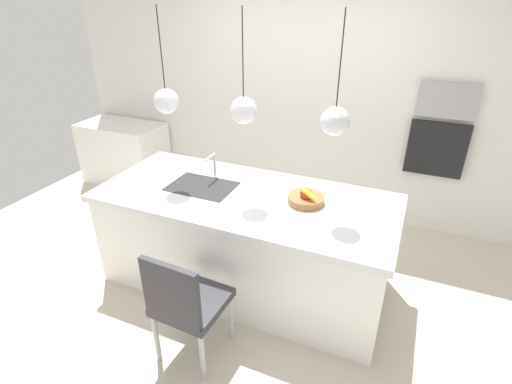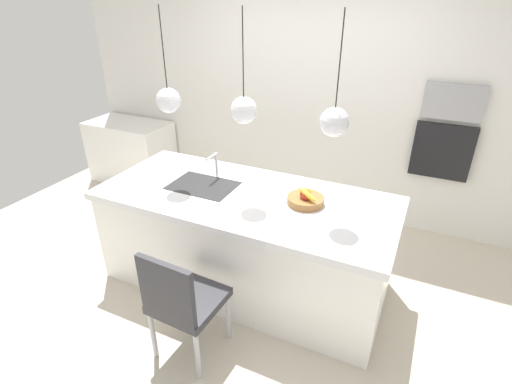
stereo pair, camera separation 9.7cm
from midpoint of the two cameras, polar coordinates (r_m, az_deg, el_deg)
The scene contains 13 objects.
floor at distance 3.70m, azimuth -0.66°, elevation -12.67°, with size 6.60×6.60×0.00m, color beige.
back_wall at distance 4.51m, azimuth 8.68°, elevation 13.17°, with size 6.00×0.10×2.60m, color silver.
kitchen_island at distance 3.43m, azimuth -0.70°, elevation -6.97°, with size 2.47×1.08×0.89m.
sink_basin at distance 3.39m, azimuth -6.95°, elevation 0.86°, with size 0.56×0.40×0.02m, color #2D2D30.
faucet at distance 3.49m, azimuth -5.25°, elevation 4.45°, with size 0.02×0.17×0.22m.
fruit_bowl at distance 3.08m, azimuth 8.17°, elevation -0.95°, with size 0.29×0.29×0.16m.
side_counter at distance 5.64m, azimuth -17.26°, elevation 5.66°, with size 1.10×0.60×0.83m, color white.
microwave at distance 4.23m, azimuth 27.53°, elevation 11.64°, with size 0.54×0.08×0.34m, color #9E9EA3.
oven at distance 4.37m, azimuth 26.13°, elevation 5.38°, with size 0.56×0.08×0.56m, color black.
chair_near at distance 2.79m, azimuth -9.72°, elevation -15.33°, with size 0.47×0.48×0.92m.
pendant_light_left at distance 3.29m, azimuth -11.86°, elevation 13.00°, with size 0.20×0.20×0.80m.
pendant_light_center at distance 2.94m, azimuth -0.83°, elevation 11.89°, with size 0.20×0.20×0.80m.
pendant_light_right at distance 2.72m, azimuth 12.39°, elevation 9.99°, with size 0.20×0.20×0.80m.
Camera 2 is at (1.29, -2.53, 2.38)m, focal length 27.35 mm.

